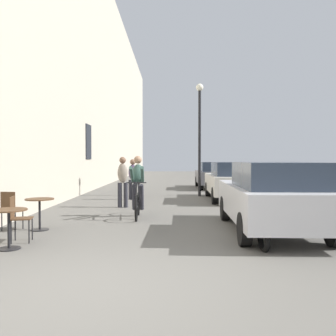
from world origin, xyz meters
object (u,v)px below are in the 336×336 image
cafe_table_mid (40,207)px  parked_car_third (213,175)px  cafe_table_near (9,220)px  parked_car_nearest (271,196)px  cafe_chair_near_toward_street (18,216)px  parked_car_second (232,180)px  pedestrian_near (123,179)px  cyclist_on_bicycle (138,188)px  parked_motorcycle (255,221)px  pedestrian_mid (133,177)px  street_lamp (200,125)px  cafe_chair_mid_toward_street (11,208)px

cafe_table_mid → parked_car_third: bearing=65.8°
cafe_table_near → parked_car_nearest: size_ratio=0.16×
cafe_table_mid → cafe_chair_near_toward_street: bearing=-89.7°
cafe_table_mid → parked_car_nearest: size_ratio=0.16×
parked_car_second → parked_car_third: bearing=90.5°
cafe_table_near → parked_car_third: (5.26, 13.65, 0.24)m
cafe_table_near → pedestrian_near: size_ratio=0.43×
cyclist_on_bicycle → parked_motorcycle: (2.58, -2.96, -0.41)m
pedestrian_mid → street_lamp: size_ratio=0.33×
cyclist_on_bicycle → pedestrian_near: bearing=108.8°
street_lamp → cafe_table_mid: bearing=-119.1°
cafe_chair_mid_toward_street → parked_car_third: bearing=63.5°
pedestrian_near → parked_car_second: bearing=28.4°
cafe_chair_near_toward_street → parked_car_third: parked_car_third is taller
parked_car_nearest → parked_car_third: parked_car_nearest is taller
cafe_chair_near_toward_street → pedestrian_near: size_ratio=0.53×
parked_car_second → street_lamp: bearing=126.2°
street_lamp → parked_motorcycle: bearing=-87.4°
parked_motorcycle → parked_car_second: bearing=84.1°
cafe_chair_near_toward_street → parked_motorcycle: size_ratio=0.41×
pedestrian_near → parked_car_nearest: (3.83, -4.10, -0.15)m
cafe_table_near → cafe_chair_near_toward_street: (-0.07, 0.56, -0.00)m
cafe_table_near → cyclist_on_bicycle: cyclist_on_bicycle is taller
cafe_table_near → cafe_table_mid: 1.75m
cafe_chair_near_toward_street → parked_motorcycle: cafe_chair_near_toward_street is taller
cafe_chair_near_toward_street → pedestrian_mid: (1.46, 7.48, 0.39)m
cafe_table_near → parked_car_third: parked_car_third is taller
cafe_chair_near_toward_street → parked_car_third: size_ratio=0.22×
pedestrian_mid → parked_car_second: size_ratio=0.38×
cafe_chair_mid_toward_street → parked_car_nearest: 5.85m
cyclist_on_bicycle → parked_car_third: (3.27, 10.02, -0.05)m
cafe_table_mid → pedestrian_near: (1.38, 3.90, 0.43)m
pedestrian_near → pedestrian_mid: 2.38m
pedestrian_mid → parked_car_nearest: 7.48m
cafe_table_near → pedestrian_near: (1.30, 5.65, 0.43)m
pedestrian_mid → cafe_table_mid: bearing=-103.1°
pedestrian_mid → cyclist_on_bicycle: bearing=-82.3°
cafe_chair_mid_toward_street → parked_car_nearest: bearing=-1.2°
cafe_table_near → parked_car_third: bearing=68.9°
pedestrian_mid → parked_motorcycle: pedestrian_mid is taller
parked_car_second → parked_car_third: parked_car_second is taller
parked_car_nearest → cafe_chair_mid_toward_street: bearing=178.8°
parked_motorcycle → parked_car_nearest: bearing=57.4°
cafe_table_near → cafe_chair_near_toward_street: 0.56m
cafe_chair_near_toward_street → cafe_table_mid: bearing=90.3°
street_lamp → parked_car_second: bearing=-53.8°
parked_motorcycle → pedestrian_mid: bearing=113.3°
cafe_table_near → cafe_table_mid: same height
parked_car_nearest → parked_motorcycle: bearing=-122.6°
cafe_table_mid → parked_car_third: size_ratio=0.18×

